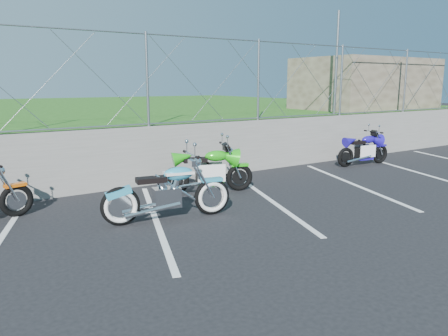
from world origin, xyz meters
TOP-DOWN VIEW (x-y plane):
  - ground at (0.00, 0.00)m, footprint 90.00×90.00m
  - retaining_wall at (0.00, 3.50)m, footprint 30.00×0.22m
  - grass_field at (0.00, 13.50)m, footprint 30.00×20.00m
  - stone_building at (10.50, 5.50)m, footprint 5.00×3.00m
  - chain_link_fence at (0.00, 3.50)m, footprint 28.00×0.03m
  - sign_pole at (7.20, 3.90)m, footprint 0.08×0.08m
  - parking_lines at (1.20, 1.00)m, footprint 18.29×4.31m
  - cruiser_turquoise at (0.21, 0.91)m, footprint 2.17×0.68m
  - sportbike_green at (1.70, 2.11)m, footprint 1.87×0.79m
  - sportbike_blue at (6.88, 2.43)m, footprint 1.78×0.63m

SIDE VIEW (x-z plane):
  - ground at x=0.00m, z-range 0.00..0.00m
  - parking_lines at x=1.20m, z-range 0.00..0.01m
  - sportbike_blue at x=6.88m, z-range -0.06..0.86m
  - sportbike_green at x=1.70m, z-range -0.07..0.93m
  - cruiser_turquoise at x=0.21m, z-range -0.11..0.98m
  - retaining_wall at x=0.00m, z-range 0.00..1.30m
  - grass_field at x=0.00m, z-range 0.00..1.30m
  - stone_building at x=10.50m, z-range 1.30..3.10m
  - chain_link_fence at x=0.00m, z-range 1.30..3.30m
  - sign_pole at x=7.20m, z-range 1.30..4.30m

